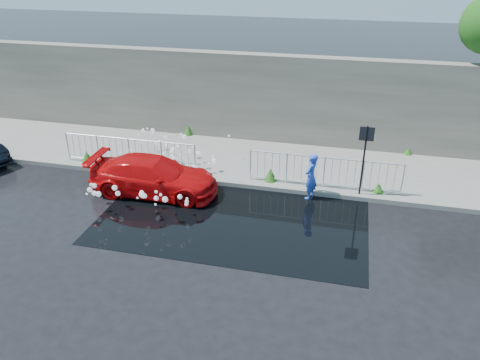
% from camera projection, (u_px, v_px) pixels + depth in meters
% --- Properties ---
extents(ground, '(90.00, 90.00, 0.00)m').
position_uv_depth(ground, '(209.00, 232.00, 13.53)').
color(ground, black).
rests_on(ground, ground).
extents(pavement, '(30.00, 4.00, 0.15)m').
position_uv_depth(pavement, '(247.00, 160.00, 17.84)').
color(pavement, slate).
rests_on(pavement, ground).
extents(curb, '(30.00, 0.25, 0.16)m').
position_uv_depth(curb, '(234.00, 184.00, 16.10)').
color(curb, slate).
rests_on(curb, ground).
extents(retaining_wall, '(30.00, 0.60, 3.50)m').
position_uv_depth(retaining_wall, '(259.00, 98.00, 18.93)').
color(retaining_wall, '#545147').
rests_on(retaining_wall, pavement).
extents(puddle, '(8.00, 5.00, 0.01)m').
position_uv_depth(puddle, '(234.00, 216.00, 14.29)').
color(puddle, black).
rests_on(puddle, ground).
extents(sign_post, '(0.45, 0.06, 2.50)m').
position_uv_depth(sign_post, '(365.00, 150.00, 14.57)').
color(sign_post, black).
rests_on(sign_post, ground).
extents(railing_left, '(5.05, 0.05, 1.10)m').
position_uv_depth(railing_left, '(129.00, 152.00, 16.95)').
color(railing_left, silver).
rests_on(railing_left, pavement).
extents(railing_right, '(5.05, 0.05, 1.10)m').
position_uv_depth(railing_right, '(324.00, 171.00, 15.48)').
color(railing_right, silver).
rests_on(railing_right, pavement).
extents(weeds, '(12.17, 3.93, 0.45)m').
position_uv_depth(weeds, '(230.00, 159.00, 17.34)').
color(weeds, '#1E4C14').
rests_on(weeds, pavement).
extents(water_spray, '(3.66, 5.46, 1.04)m').
position_uv_depth(water_spray, '(158.00, 168.00, 15.76)').
color(water_spray, white).
rests_on(water_spray, ground).
extents(red_car, '(4.30, 1.83, 1.23)m').
position_uv_depth(red_car, '(154.00, 176.00, 15.42)').
color(red_car, '#BC0709').
rests_on(red_car, ground).
extents(person, '(0.53, 0.66, 1.56)m').
position_uv_depth(person, '(311.00, 176.00, 15.02)').
color(person, blue).
rests_on(person, ground).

